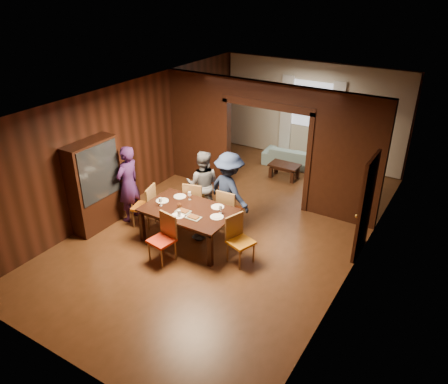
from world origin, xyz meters
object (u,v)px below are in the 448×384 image
Objects in this scene: chair_far_l at (196,200)px; chair_far_r at (230,209)px; sofa at (296,157)px; chair_near at (162,239)px; coffee_table at (284,171)px; chair_right at (241,241)px; person_navy at (229,191)px; hutch at (95,185)px; chair_left at (143,205)px; dining_table at (189,225)px; person_purple at (128,184)px; person_grey at (203,184)px.

chair_far_l is 1.00× the size of chair_far_r.
chair_near is (-0.41, -5.64, 0.21)m from sofa.
sofa reaches higher than coffee_table.
chair_right and chair_near have the same top height.
person_navy is 0.87× the size of hutch.
chair_right is at bearing 7.91° from hutch.
chair_left is 1.46m from chair_near.
coffee_table is (0.40, 3.89, -0.18)m from dining_table.
sofa is at bearing 85.72° from dining_table.
hutch is (-2.43, -5.35, 0.72)m from sofa.
person_purple is at bearing -118.31° from coffee_table.
dining_table is at bearing 86.86° from person_navy.
sofa is at bearing -70.48° from person_navy.
chair_right and chair_far_l have the same top height.
chair_right is (1.64, -1.14, -0.31)m from person_grey.
chair_left is at bearing -112.87° from coffee_table.
chair_left is (-1.64, -3.88, 0.28)m from coffee_table.
person_navy is at bearing 105.44° from chair_left.
person_grey is at bearing -104.98° from coffee_table.
chair_far_l is at bearing 110.34° from chair_near.
person_navy reaches higher than person_grey.
person_purple is 1.89m from chair_near.
hutch reaches higher than chair_far_l.
chair_near is at bearing 138.76° from chair_right.
chair_far_r is (1.69, 0.88, 0.00)m from chair_left.
hutch is (-0.39, -0.59, 0.12)m from person_purple.
chair_far_l is (1.28, 0.75, -0.40)m from person_purple.
sofa is 2.37× the size of coffee_table.
chair_left is (-1.63, -0.95, -0.39)m from person_navy.
chair_far_l is 0.48× the size of hutch.
sofa is at bearing 29.72° from chair_right.
dining_table is (1.67, -0.05, -0.50)m from person_purple.
chair_far_r reaches higher than dining_table.
chair_left is 1.00× the size of chair_near.
chair_near is at bearing 80.25° from sofa.
person_grey is 2.02m from chair_right.
person_navy is 1.79× the size of chair_far_l.
dining_table is at bearing 80.12° from sofa.
chair_right is 1.53m from chair_near.
chair_near is 0.48× the size of hutch.
chair_left reaches higher than dining_table.
chair_near is (1.19, -0.85, 0.00)m from chair_left.
chair_right reaches higher than sofa.
person_purple is 0.88× the size of hutch.
sofa is at bearing 92.36° from coffee_table.
person_grey is 1.64× the size of chair_left.
hutch reaches higher than sofa.
coffee_table is (0.76, 2.83, -0.60)m from person_grey.
coffee_table is at bearing -119.23° from chair_far_l.
person_navy is 1.93m from chair_left.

